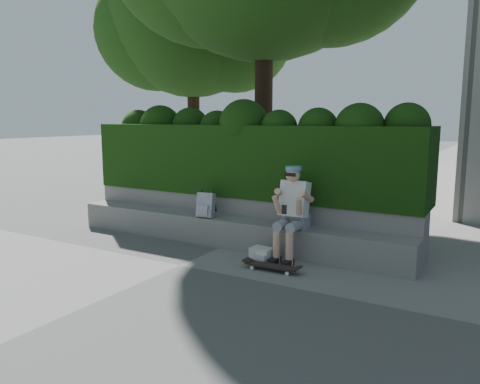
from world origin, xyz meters
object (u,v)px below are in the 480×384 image
Objects in this scene: person at (293,209)px; skateboard at (272,266)px; backpack_ground at (262,254)px; backpack_plaid at (206,205)px.

person reaches higher than skateboard.
skateboard is at bearing -38.87° from backpack_ground.
backpack_ground is at bearing -28.00° from backpack_plaid.
backpack_ground is at bearing 133.36° from skateboard.
skateboard is 1.86× the size of backpack_plaid.
backpack_ground reaches higher than skateboard.
backpack_ground is at bearing -137.01° from person.
backpack_plaid is (-1.57, 0.70, 0.59)m from skateboard.
person is 0.93m from skateboard.
person is at bearing -13.50° from backpack_plaid.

